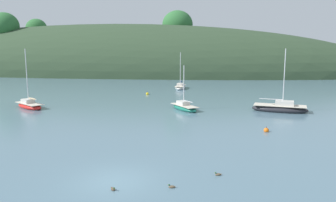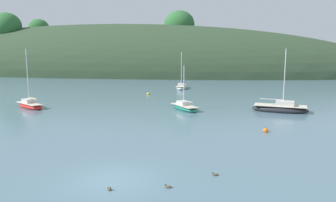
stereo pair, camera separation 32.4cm
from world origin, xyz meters
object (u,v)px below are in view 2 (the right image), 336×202
at_px(sailboat_orange_cutter, 185,107).
at_px(duck_trailing, 109,189).
at_px(sailboat_blue_center, 181,87).
at_px(mooring_buoy_outer, 266,131).
at_px(sailboat_grey_yawl, 280,108).
at_px(sailboat_navy_dinghy, 30,105).
at_px(duck_lead, 215,175).
at_px(duck_lone_right, 168,187).
at_px(mooring_buoy_inner, 148,94).

relative_size(sailboat_orange_cutter, duck_trailing, 13.94).
height_order(sailboat_blue_center, mooring_buoy_outer, sailboat_blue_center).
bearing_deg(sailboat_orange_cutter, sailboat_blue_center, 97.58).
height_order(sailboat_grey_yawl, sailboat_orange_cutter, sailboat_grey_yawl).
xyz_separation_m(sailboat_navy_dinghy, duck_lead, (22.18, -18.21, -0.28)).
bearing_deg(sailboat_navy_dinghy, duck_lone_right, -45.62).
distance_m(sailboat_grey_yawl, duck_lead, 21.33).
bearing_deg(mooring_buoy_outer, duck_lone_right, -117.07).
xyz_separation_m(sailboat_grey_yawl, duck_trailing, (-12.17, -22.94, -0.32)).
height_order(sailboat_orange_cutter, duck_trailing, sailboat_orange_cutter).
bearing_deg(duck_lead, sailboat_blue_center, 99.27).
bearing_deg(duck_lone_right, duck_trailing, -166.17).
relative_size(sailboat_orange_cutter, duck_lone_right, 12.37).
distance_m(mooring_buoy_inner, duck_lone_right, 34.48).
bearing_deg(sailboat_blue_center, duck_lone_right, -84.38).
bearing_deg(sailboat_blue_center, duck_trailing, -88.38).
distance_m(sailboat_orange_cutter, mooring_buoy_outer, 12.08).
bearing_deg(sailboat_blue_center, mooring_buoy_outer, -69.96).
bearing_deg(sailboat_orange_cutter, duck_trailing, -93.66).
height_order(sailboat_grey_yawl, duck_lone_right, sailboat_grey_yawl).
distance_m(sailboat_blue_center, duck_trailing, 42.25).
xyz_separation_m(sailboat_grey_yawl, mooring_buoy_outer, (-2.82, -9.60, -0.25)).
relative_size(sailboat_grey_yawl, mooring_buoy_inner, 13.38).
height_order(mooring_buoy_outer, mooring_buoy_inner, same).
xyz_separation_m(sailboat_navy_dinghy, sailboat_blue_center, (15.73, 21.27, -0.01)).
height_order(sailboat_blue_center, duck_trailing, sailboat_blue_center).
bearing_deg(sailboat_blue_center, sailboat_navy_dinghy, -126.49).
relative_size(sailboat_orange_cutter, sailboat_navy_dinghy, 0.74).
distance_m(sailboat_grey_yawl, duck_lone_right, 24.09).
distance_m(duck_lone_right, duck_trailing, 2.98).
distance_m(mooring_buoy_outer, duck_lone_right, 14.18).
bearing_deg(sailboat_navy_dinghy, mooring_buoy_inner, 48.88).
bearing_deg(mooring_buoy_inner, sailboat_blue_center, 62.48).
distance_m(sailboat_blue_center, mooring_buoy_inner, 9.08).
bearing_deg(duck_lead, sailboat_orange_cutter, 100.95).
bearing_deg(sailboat_grey_yawl, duck_lead, -108.92).
xyz_separation_m(sailboat_navy_dinghy, mooring_buoy_inner, (11.54, 13.22, -0.21)).
xyz_separation_m(sailboat_grey_yawl, sailboat_orange_cutter, (-10.73, -0.47, -0.08)).
bearing_deg(sailboat_orange_cutter, duck_lead, -79.05).
distance_m(mooring_buoy_outer, duck_lead, 11.34).
bearing_deg(mooring_buoy_outer, mooring_buoy_inner, 125.25).
bearing_deg(sailboat_grey_yawl, duck_trailing, -117.94).
height_order(sailboat_orange_cutter, sailboat_navy_dinghy, sailboat_navy_dinghy).
relative_size(sailboat_blue_center, duck_lead, 15.32).
relative_size(sailboat_navy_dinghy, sailboat_blue_center, 1.10).
distance_m(sailboat_grey_yawl, sailboat_navy_dinghy, 29.16).
distance_m(sailboat_grey_yawl, sailboat_orange_cutter, 10.74).
relative_size(sailboat_orange_cutter, duck_lead, 12.49).
height_order(sailboat_blue_center, mooring_buoy_inner, sailboat_blue_center).
height_order(sailboat_grey_yawl, sailboat_blue_center, sailboat_grey_yawl).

